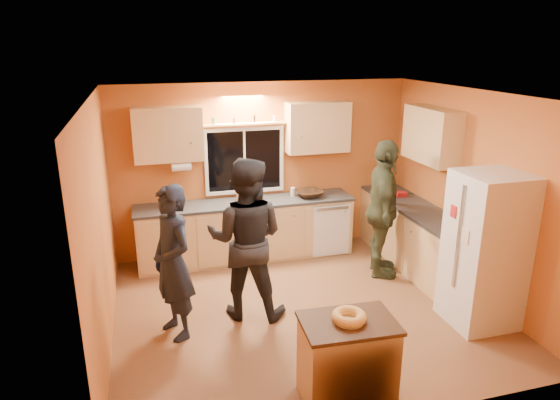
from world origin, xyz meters
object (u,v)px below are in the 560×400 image
object	(u,v)px
refrigerator	(485,250)
island	(347,360)
person_right	(383,210)
person_center	(246,239)
person_left	(173,263)

from	to	relation	value
refrigerator	island	distance (m)	2.24
island	person_right	world-z (taller)	person_right
refrigerator	person_center	bearing A→B (deg)	160.62
refrigerator	person_right	xyz separation A→B (m)	(-0.55, 1.45, 0.06)
refrigerator	person_right	distance (m)	1.55
refrigerator	person_left	xyz separation A→B (m)	(-3.43, 0.68, -0.03)
person_left	person_center	size ratio (longest dim) A/B	0.90
person_center	person_right	distance (m)	2.09
person_center	person_right	xyz separation A→B (m)	(2.02, 0.54, -0.00)
person_left	person_right	bearing A→B (deg)	81.83
person_left	person_right	xyz separation A→B (m)	(2.88, 0.77, 0.09)
person_left	person_center	bearing A→B (deg)	81.56
refrigerator	person_left	world-z (taller)	refrigerator
island	person_right	size ratio (longest dim) A/B	0.45
person_left	person_center	distance (m)	0.89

